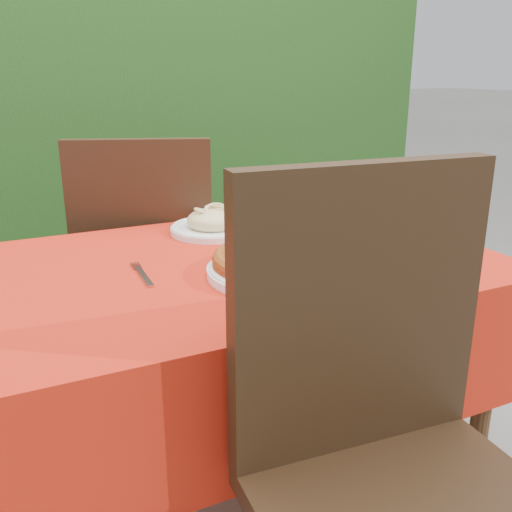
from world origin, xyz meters
name	(u,v)px	position (x,y,z in m)	size (l,w,h in m)	color
ground	(242,500)	(0.00, 0.00, 0.00)	(60.00, 60.00, 0.00)	#67625D
hedge	(105,133)	(0.00, 1.55, 0.92)	(3.20, 0.55, 1.78)	black
dining_table	(241,314)	(0.00, 0.00, 0.60)	(1.26, 0.86, 0.75)	#4E3219
chair_near	(391,443)	(-0.01, -0.62, 0.61)	(0.52, 0.52, 1.06)	black
chair_far	(147,260)	(-0.08, 0.60, 0.58)	(0.59, 0.59, 1.00)	black
pizza_plate	(283,262)	(0.04, -0.15, 0.78)	(0.36, 0.36, 0.07)	white
pasta_plate	(213,224)	(0.03, 0.26, 0.77)	(0.25, 0.25, 0.07)	white
water_glass	(381,219)	(0.45, 0.02, 0.80)	(0.08, 0.08, 0.11)	silver
wine_glass	(313,187)	(0.35, 0.23, 0.86)	(0.07, 0.07, 0.16)	silver
fork	(144,276)	(-0.26, -0.03, 0.75)	(0.02, 0.19, 0.00)	#B8B8BF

